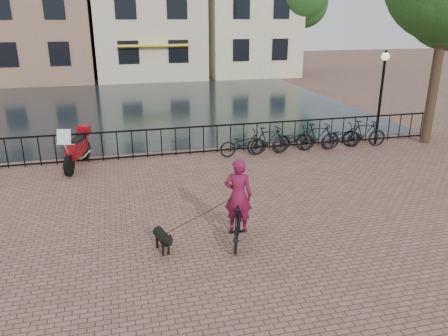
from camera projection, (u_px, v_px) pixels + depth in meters
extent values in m
plane|color=brown|center=(262.00, 278.00, 8.31)|extent=(100.00, 100.00, 0.00)
plane|color=black|center=(161.00, 105.00, 24.13)|extent=(20.00, 20.00, 0.00)
cube|color=black|center=(189.00, 127.00, 15.29)|extent=(20.00, 0.05, 0.05)
cube|color=black|center=(190.00, 152.00, 15.60)|extent=(20.00, 0.05, 0.05)
cube|color=beige|center=(146.00, 4.00, 34.02)|extent=(8.00, 9.00, 11.00)
cube|color=gold|center=(154.00, 46.00, 30.69)|extent=(5.00, 0.60, 0.15)
cylinder|color=black|center=(436.00, 70.00, 16.17)|extent=(0.36, 0.36, 5.60)
cylinder|color=black|center=(297.00, 37.00, 34.76)|extent=(0.36, 0.36, 5.95)
cylinder|color=black|center=(380.00, 103.00, 16.38)|extent=(0.10, 0.10, 3.20)
sphere|color=beige|center=(385.00, 56.00, 15.81)|extent=(0.30, 0.30, 0.30)
imported|color=black|center=(238.00, 222.00, 9.44)|extent=(1.01, 1.72, 1.00)
imported|color=maroon|center=(238.00, 188.00, 9.18)|extent=(0.83, 0.69, 1.95)
imported|color=black|center=(243.00, 143.00, 15.34)|extent=(1.75, 0.70, 0.90)
imported|color=black|center=(269.00, 140.00, 15.54)|extent=(1.70, 0.61, 1.00)
imported|color=black|center=(293.00, 140.00, 15.78)|extent=(1.76, 0.75, 0.90)
imported|color=black|center=(318.00, 137.00, 15.98)|extent=(1.70, 0.61, 1.00)
imported|color=black|center=(341.00, 136.00, 16.22)|extent=(1.76, 0.74, 0.90)
imported|color=black|center=(364.00, 134.00, 16.42)|extent=(1.72, 0.74, 1.00)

